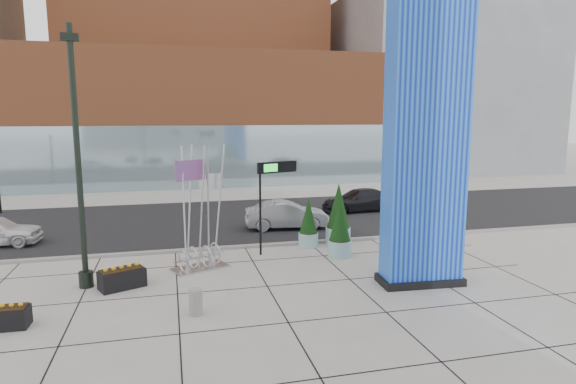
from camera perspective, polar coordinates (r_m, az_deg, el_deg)
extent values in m
plane|color=#9E9991|center=(17.55, -6.38, -10.23)|extent=(160.00, 160.00, 0.00)
cube|color=black|center=(27.14, -9.16, -3.34)|extent=(80.00, 12.00, 0.02)
cube|color=gray|center=(21.33, -7.80, -6.59)|extent=(80.00, 0.30, 0.12)
cube|color=#984F2C|center=(43.55, -9.91, 8.56)|extent=(34.00, 10.00, 11.00)
cube|color=#8CA5B2|center=(38.90, -9.29, 4.10)|extent=(34.00, 0.60, 5.00)
cube|color=slate|center=(56.08, 16.59, 11.98)|extent=(20.00, 18.00, 18.00)
cube|color=#0C2DC0|center=(16.72, 15.99, 5.18)|extent=(2.70, 1.23, 9.50)
cube|color=black|center=(17.62, 15.33, -9.98)|extent=(2.93, 1.45, 0.26)
cylinder|color=black|center=(17.19, -23.63, 3.44)|extent=(0.19, 0.19, 8.65)
cylinder|color=black|center=(17.99, -22.80, -9.51)|extent=(0.48, 0.48, 0.54)
cube|color=black|center=(17.30, -24.48, 16.37)|extent=(0.57, 0.32, 0.24)
cube|color=silver|center=(18.92, -10.39, -8.80)|extent=(2.33, 1.79, 0.06)
cylinder|color=silver|center=(18.13, -12.65, -2.02)|extent=(0.09, 0.09, 4.74)
cylinder|color=silver|center=(18.47, -11.50, -1.78)|extent=(0.09, 0.09, 4.74)
cylinder|color=silver|center=(18.25, -10.28, -1.87)|extent=(0.09, 0.09, 4.74)
cylinder|color=silver|center=(18.56, -9.02, -1.65)|extent=(0.09, 0.09, 4.74)
cylinder|color=silver|center=(18.16, -8.16, -1.87)|extent=(0.09, 0.09, 4.74)
torus|color=silver|center=(18.68, -12.60, -7.74)|extent=(0.41, 0.82, 0.86)
torus|color=silver|center=(18.87, -11.16, -7.51)|extent=(0.41, 0.82, 0.86)
torus|color=silver|center=(18.71, -9.67, -7.61)|extent=(0.41, 0.82, 0.86)
torus|color=silver|center=(18.93, -8.28, -7.38)|extent=(0.41, 0.82, 0.86)
cube|color=red|center=(18.12, -11.62, 2.56)|extent=(1.11, 0.63, 0.76)
cube|color=silver|center=(18.32, -8.92, 1.21)|extent=(0.92, 0.34, 0.57)
cylinder|color=gray|center=(14.66, -10.88, -12.68)|extent=(0.40, 0.40, 0.78)
cylinder|color=black|center=(19.94, -3.30, -2.13)|extent=(0.09, 0.09, 3.83)
cube|color=black|center=(19.85, -1.02, 2.89)|extent=(1.78, 0.73, 0.46)
cube|color=#19D833|center=(19.67, -1.99, 2.83)|extent=(0.61, 0.22, 0.32)
cylinder|color=#93C3C6|center=(20.18, 6.13, -6.64)|extent=(0.97, 0.97, 0.68)
cylinder|color=black|center=(20.09, 6.15, -5.70)|extent=(0.89, 0.89, 0.06)
cone|color=black|center=(19.89, 6.19, -3.26)|extent=(0.88, 0.88, 1.75)
cylinder|color=#93C3C6|center=(21.99, 5.95, -5.17)|extent=(1.12, 1.12, 0.79)
cylinder|color=black|center=(21.90, 5.96, -4.18)|extent=(1.03, 1.03, 0.07)
cone|color=black|center=(21.69, 6.01, -1.58)|extent=(1.01, 1.01, 2.02)
cylinder|color=#93C3C6|center=(21.59, 2.43, -5.64)|extent=(0.88, 0.88, 0.61)
cylinder|color=black|center=(21.51, 2.43, -4.85)|extent=(0.81, 0.81, 0.05)
cone|color=black|center=(21.34, 2.45, -2.80)|extent=(0.79, 0.79, 1.58)
cube|color=black|center=(17.45, -19.06, -9.71)|extent=(1.64, 1.26, 0.63)
cube|color=black|center=(17.35, -19.12, -8.66)|extent=(1.50, 1.13, 0.06)
cube|color=black|center=(15.71, -30.66, -12.78)|extent=(1.31, 0.69, 0.55)
cube|color=black|center=(15.61, -30.75, -11.77)|extent=(1.22, 0.59, 0.06)
imported|color=#95969C|center=(24.75, -0.15, -2.78)|extent=(4.40, 1.93, 1.40)
imported|color=black|center=(29.59, 8.39, -0.99)|extent=(4.72, 2.19, 1.34)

